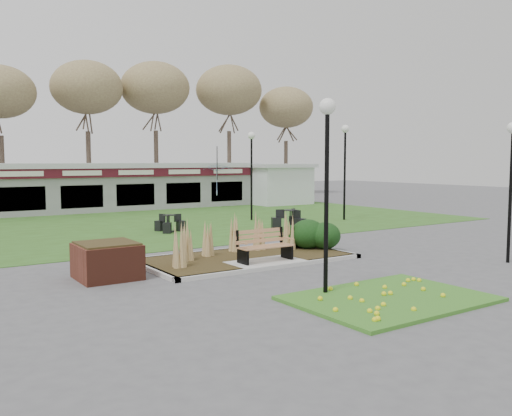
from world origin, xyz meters
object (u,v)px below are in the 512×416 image
park_bench (264,245)px  patio_umbrella (217,180)px  food_pavilion (75,187)px  lamp_post_mid_right (251,156)px  lamp_post_far_right (345,151)px  lamp_post_near_left (327,153)px  bistro_set_d (169,226)px  lamp_post_near_right (512,161)px  bistro_set_c (290,223)px  brick_planter (107,260)px  service_hut (279,184)px

park_bench → patio_umbrella: bearing=64.2°
food_pavilion → lamp_post_mid_right: 11.55m
lamp_post_mid_right → lamp_post_far_right: (4.04, -2.53, 0.26)m
lamp_post_near_left → bistro_set_d: size_ratio=3.24×
lamp_post_far_right → lamp_post_near_right: bearing=-109.3°
park_bench → bistro_set_c: bearing=47.3°
food_pavilion → lamp_post_far_right: 16.00m
food_pavilion → lamp_post_near_left: (-0.88, -23.46, 1.74)m
park_bench → brick_planter: 4.47m
lamp_post_near_right → lamp_post_far_right: size_ratio=0.86×
bistro_set_d → lamp_post_near_right: bearing=-65.4°
lamp_post_near_left → bistro_set_d: lamp_post_near_left is taller
lamp_post_far_right → bistro_set_d: 10.07m
lamp_post_far_right → patio_umbrella: size_ratio=1.70×
lamp_post_far_right → bistro_set_c: bearing=-161.7°
lamp_post_near_left → bistro_set_c: 12.15m
food_pavilion → bistro_set_c: 14.78m
brick_planter → bistro_set_c: (10.02, 5.34, -0.17)m
lamp_post_near_right → lamp_post_mid_right: 13.92m
brick_planter → service_hut: (17.90, 17.00, 0.97)m
lamp_post_near_left → lamp_post_far_right: 15.96m
lamp_post_near_left → patio_umbrella: bearing=66.3°
service_hut → patio_umbrella: (-4.94, 0.00, 0.37)m
bistro_set_d → patio_umbrella: bearing=50.7°
park_bench → food_pavilion: (0.00, 19.71, 0.89)m
lamp_post_near_left → lamp_post_near_right: 7.20m
lamp_post_near_left → brick_planter: bearing=128.0°
lamp_post_far_right → brick_planter: bearing=-154.9°
bistro_set_d → park_bench: bearing=-95.5°
park_bench → brick_planter: bearing=170.3°
patio_umbrella → brick_planter: bearing=-127.3°
lamp_post_near_right → patio_umbrella: lamp_post_near_right is taller
brick_planter → lamp_post_mid_right: (10.65, 9.42, 2.80)m
brick_planter → service_hut: bearing=43.5°
lamp_post_far_right → bistro_set_d: lamp_post_far_right is taller
lamp_post_mid_right → patio_umbrella: (2.31, 7.58, -1.46)m
lamp_post_mid_right → bistro_set_d: size_ratio=3.30×
bistro_set_c → service_hut: bearing=56.0°
brick_planter → food_pavilion: bearing=76.9°
park_bench → lamp_post_mid_right: (6.25, 10.17, 2.69)m
lamp_post_mid_right → patio_umbrella: 8.06m
lamp_post_mid_right → lamp_post_far_right: lamp_post_far_right is taller
lamp_post_far_right → bistro_set_c: 5.89m
lamp_post_mid_right → bistro_set_d: bearing=-160.8°
park_bench → bistro_set_c: size_ratio=1.05×
food_pavilion → service_hut: size_ratio=5.59×
lamp_post_near_right → lamp_post_mid_right: bearing=90.2°
park_bench → lamp_post_near_right: 7.74m
lamp_post_near_right → bistro_set_c: bearing=94.0°
park_bench → lamp_post_near_left: lamp_post_near_left is taller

